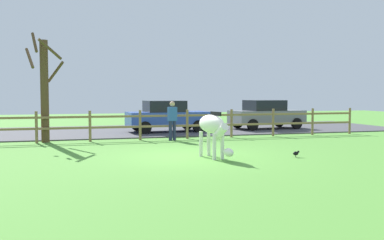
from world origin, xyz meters
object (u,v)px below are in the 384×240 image
(visitor_near_fence, at_px, (172,119))
(zebra, at_px, (213,128))
(bare_tree, at_px, (44,87))
(crow_on_grass, at_px, (296,153))
(parked_car_blue, at_px, (167,116))
(parked_car_grey, at_px, (266,114))

(visitor_near_fence, bearing_deg, zebra, -89.32)
(bare_tree, bearing_deg, crow_on_grass, -39.63)
(bare_tree, distance_m, parked_car_blue, 6.43)
(bare_tree, bearing_deg, parked_car_blue, 26.81)
(zebra, relative_size, visitor_near_fence, 1.17)
(zebra, bearing_deg, crow_on_grass, -12.20)
(bare_tree, distance_m, visitor_near_fence, 5.29)
(crow_on_grass, relative_size, parked_car_grey, 0.05)
(bare_tree, xyz_separation_m, parked_car_grey, (11.24, 3.16, -1.37))
(crow_on_grass, distance_m, parked_car_blue, 9.42)
(crow_on_grass, distance_m, visitor_near_fence, 6.25)
(bare_tree, height_order, visitor_near_fence, bare_tree)
(crow_on_grass, xyz_separation_m, parked_car_grey, (3.60, 9.49, 0.72))
(parked_car_blue, height_order, parked_car_grey, same)
(parked_car_grey, relative_size, visitor_near_fence, 2.53)
(bare_tree, relative_size, parked_car_grey, 1.06)
(parked_car_grey, bearing_deg, bare_tree, -164.31)
(zebra, bearing_deg, parked_car_grey, 55.70)
(parked_car_grey, distance_m, visitor_near_fence, 7.26)
(parked_car_blue, bearing_deg, parked_car_grey, 3.29)
(bare_tree, xyz_separation_m, crow_on_grass, (7.64, -6.33, -2.09))
(crow_on_grass, height_order, parked_car_grey, parked_car_grey)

